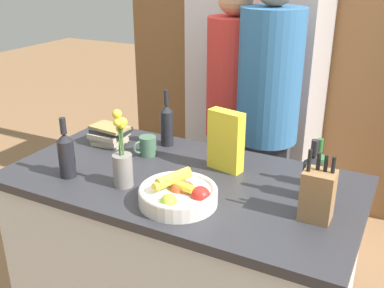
# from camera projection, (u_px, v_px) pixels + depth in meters

# --- Properties ---
(kitchen_island) EXTENTS (1.54, 0.81, 0.92)m
(kitchen_island) POSITION_uv_depth(u_px,v_px,m) (182.00, 263.00, 2.15)
(kitchen_island) COLOR silver
(kitchen_island) RESTS_ON ground_plane
(back_wall_wood) EXTENTS (2.74, 0.12, 2.60)m
(back_wall_wood) POSITION_uv_depth(u_px,v_px,m) (296.00, 34.00, 3.25)
(back_wall_wood) COLOR brown
(back_wall_wood) RESTS_ON ground_plane
(refrigerator) EXTENTS (0.84, 0.62, 2.00)m
(refrigerator) POSITION_uv_depth(u_px,v_px,m) (258.00, 83.00, 3.13)
(refrigerator) COLOR #B7B7BC
(refrigerator) RESTS_ON ground_plane
(fruit_bowl) EXTENTS (0.31, 0.31, 0.12)m
(fruit_bowl) POSITION_uv_depth(u_px,v_px,m) (179.00, 194.00, 1.74)
(fruit_bowl) COLOR silver
(fruit_bowl) RESTS_ON kitchen_island
(knife_block) EXTENTS (0.11, 0.10, 0.27)m
(knife_block) POSITION_uv_depth(u_px,v_px,m) (318.00, 195.00, 1.62)
(knife_block) COLOR olive
(knife_block) RESTS_ON kitchen_island
(flower_vase) EXTENTS (0.08, 0.08, 0.34)m
(flower_vase) POSITION_uv_depth(u_px,v_px,m) (122.00, 160.00, 1.86)
(flower_vase) COLOR gray
(flower_vase) RESTS_ON kitchen_island
(cereal_box) EXTENTS (0.17, 0.09, 0.28)m
(cereal_box) POSITION_uv_depth(u_px,v_px,m) (226.00, 141.00, 1.99)
(cereal_box) COLOR yellow
(cereal_box) RESTS_ON kitchen_island
(coffee_mug) EXTENTS (0.09, 0.11, 0.09)m
(coffee_mug) POSITION_uv_depth(u_px,v_px,m) (147.00, 146.00, 2.18)
(coffee_mug) COLOR #42664C
(coffee_mug) RESTS_ON kitchen_island
(book_stack) EXTENTS (0.20, 0.15, 0.10)m
(book_stack) POSITION_uv_depth(u_px,v_px,m) (110.00, 134.00, 2.30)
(book_stack) COLOR #B7A88E
(book_stack) RESTS_ON kitchen_island
(bottle_oil) EXTENTS (0.06, 0.06, 0.29)m
(bottle_oil) POSITION_uv_depth(u_px,v_px,m) (167.00, 124.00, 2.27)
(bottle_oil) COLOR black
(bottle_oil) RESTS_ON kitchen_island
(bottle_vinegar) EXTENTS (0.07, 0.07, 0.27)m
(bottle_vinegar) POSITION_uv_depth(u_px,v_px,m) (66.00, 154.00, 1.94)
(bottle_vinegar) COLOR black
(bottle_vinegar) RESTS_ON kitchen_island
(bottle_wine) EXTENTS (0.07, 0.07, 0.25)m
(bottle_wine) POSITION_uv_depth(u_px,v_px,m) (311.00, 176.00, 1.76)
(bottle_wine) COLOR black
(bottle_wine) RESTS_ON kitchen_island
(bottle_water) EXTENTS (0.07, 0.07, 0.21)m
(bottle_water) POSITION_uv_depth(u_px,v_px,m) (317.00, 167.00, 1.87)
(bottle_water) COLOR #286633
(bottle_water) RESTS_ON kitchen_island
(person_at_sink) EXTENTS (0.31, 0.31, 1.71)m
(person_at_sink) POSITION_uv_depth(u_px,v_px,m) (232.00, 110.00, 2.66)
(person_at_sink) COLOR #383842
(person_at_sink) RESTS_ON ground_plane
(person_in_blue) EXTENTS (0.34, 0.34, 1.79)m
(person_in_blue) POSITION_uv_depth(u_px,v_px,m) (267.00, 114.00, 2.48)
(person_in_blue) COLOR #383842
(person_in_blue) RESTS_ON ground_plane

